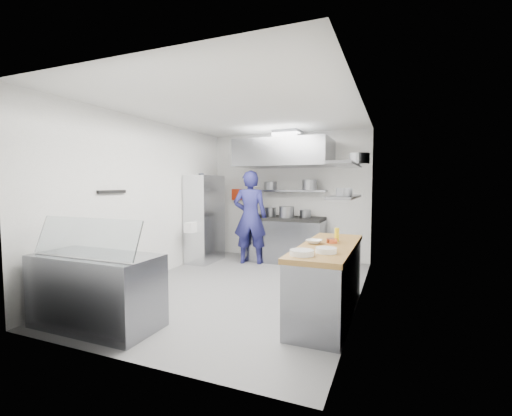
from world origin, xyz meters
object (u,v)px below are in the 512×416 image
at_px(gas_range, 287,241).
at_px(display_case, 97,291).
at_px(wire_rack, 205,219).
at_px(chef, 250,217).

distance_m(gas_range, display_case, 4.23).
distance_m(gas_range, wire_rack, 1.82).
distance_m(chef, wire_rack, 1.00).
bearing_deg(chef, gas_range, -159.60).
distance_m(wire_rack, display_case, 3.52).
height_order(chef, wire_rack, chef).
bearing_deg(display_case, gas_range, 75.70).
relative_size(gas_range, wire_rack, 0.86).
relative_size(chef, display_case, 1.30).
relative_size(chef, wire_rack, 1.05).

